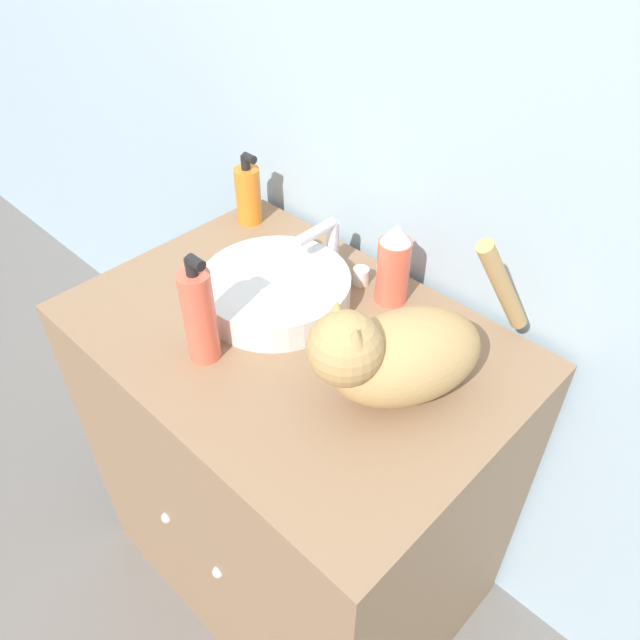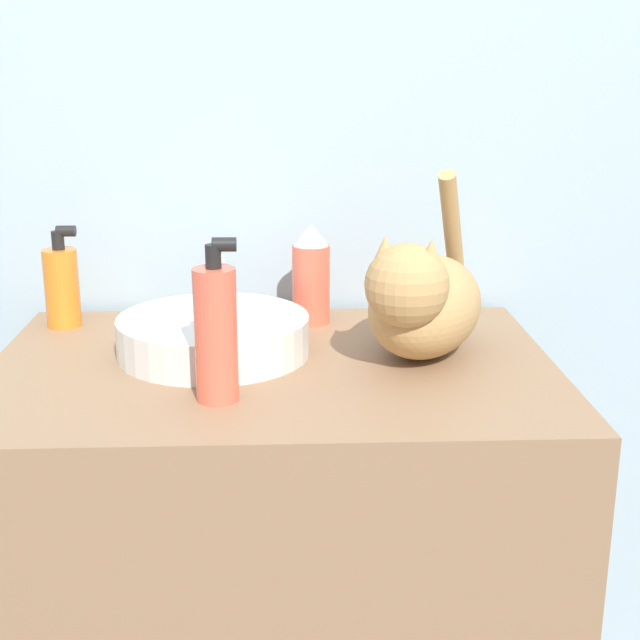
{
  "view_description": "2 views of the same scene",
  "coord_description": "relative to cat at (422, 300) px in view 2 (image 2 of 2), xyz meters",
  "views": [
    {
      "loc": [
        0.62,
        -0.28,
        1.57
      ],
      "look_at": [
        0.08,
        0.28,
        0.9
      ],
      "focal_mm": 35.0,
      "sensor_mm": 36.0,
      "label": 1
    },
    {
      "loc": [
        0.02,
        -0.94,
        1.24
      ],
      "look_at": [
        0.07,
        0.25,
        0.89
      ],
      "focal_mm": 50.0,
      "sensor_mm": 36.0,
      "label": 2
    }
  ],
  "objects": [
    {
      "name": "wall_back",
      "position": [
        -0.22,
        0.31,
        0.35
      ],
      "size": [
        6.0,
        0.05,
        2.5
      ],
      "color": "#9EB7C6",
      "rests_on": "ground_plane"
    },
    {
      "name": "sink_basin",
      "position": [
        -0.31,
        0.03,
        -0.06
      ],
      "size": [
        0.28,
        0.28,
        0.06
      ],
      "color": "silver",
      "rests_on": "vanity_cabinet"
    },
    {
      "name": "spray_bottle",
      "position": [
        -0.16,
        0.19,
        -0.01
      ],
      "size": [
        0.06,
        0.06,
        0.17
      ],
      "color": "#EF6047",
      "rests_on": "vanity_cabinet"
    },
    {
      "name": "vanity_cabinet",
      "position": [
        -0.22,
        -0.02,
        -0.49
      ],
      "size": [
        0.82,
        0.58,
        0.81
      ],
      "color": "#8C6B4C",
      "rests_on": "ground_plane"
    },
    {
      "name": "lotion_bottle",
      "position": [
        -0.29,
        -0.16,
        0.0
      ],
      "size": [
        0.06,
        0.06,
        0.21
      ],
      "color": "#EF6047",
      "rests_on": "vanity_cabinet"
    },
    {
      "name": "soap_bottle",
      "position": [
        -0.56,
        0.18,
        -0.02
      ],
      "size": [
        0.06,
        0.06,
        0.17
      ],
      "color": "orange",
      "rests_on": "vanity_cabinet"
    },
    {
      "name": "cat",
      "position": [
        0.0,
        0.0,
        0.0
      ],
      "size": [
        0.25,
        0.39,
        0.26
      ],
      "rotation": [
        0.0,
        0.0,
        -1.98
      ],
      "color": "tan",
      "rests_on": "vanity_cabinet"
    },
    {
      "name": "faucet",
      "position": [
        -0.31,
        0.17,
        -0.03
      ],
      "size": [
        0.19,
        0.11,
        0.12
      ],
      "color": "silver",
      "rests_on": "vanity_cabinet"
    }
  ]
}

